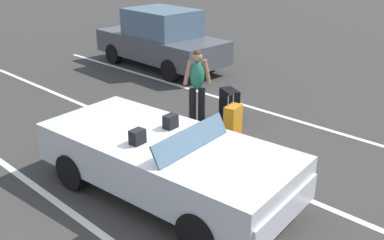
# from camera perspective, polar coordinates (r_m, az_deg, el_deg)

# --- Properties ---
(ground_plane) EXTENTS (80.00, 80.00, 0.00)m
(ground_plane) POSITION_cam_1_polar(r_m,az_deg,el_deg) (6.94, -3.44, -9.57)
(ground_plane) COLOR #383533
(lot_line_near) EXTENTS (18.00, 0.12, 0.01)m
(lot_line_near) POSITION_cam_1_polar(r_m,az_deg,el_deg) (6.26, -12.67, -14.14)
(lot_line_near) COLOR silver
(lot_line_near) RESTS_ON ground_plane
(lot_line_mid) EXTENTS (18.00, 0.12, 0.01)m
(lot_line_mid) POSITION_cam_1_polar(r_m,az_deg,el_deg) (7.80, 3.81, -5.71)
(lot_line_mid) COLOR silver
(lot_line_mid) RESTS_ON ground_plane
(lot_line_far) EXTENTS (18.00, 0.12, 0.01)m
(lot_line_far) POSITION_cam_1_polar(r_m,az_deg,el_deg) (9.85, 13.87, -0.14)
(lot_line_far) COLOR silver
(lot_line_far) RESTS_ON ground_plane
(convertible_car) EXTENTS (4.27, 2.10, 1.24)m
(convertible_car) POSITION_cam_1_polar(r_m,az_deg,el_deg) (6.52, -2.18, -5.80)
(convertible_car) COLOR silver
(convertible_car) RESTS_ON ground_plane
(suitcase_large_black) EXTENTS (0.55, 0.46, 0.74)m
(suitcase_large_black) POSITION_cam_1_polar(r_m,az_deg,el_deg) (9.45, 4.95, 1.88)
(suitcase_large_black) COLOR black
(suitcase_large_black) RESTS_ON ground_plane
(suitcase_medium_bright) EXTENTS (0.31, 0.44, 0.87)m
(suitcase_medium_bright) POSITION_cam_1_polar(r_m,az_deg,el_deg) (8.85, 5.45, 0.02)
(suitcase_medium_bright) COLOR orange
(suitcase_medium_bright) RESTS_ON ground_plane
(duffel_bag) EXTENTS (0.40, 0.66, 0.34)m
(duffel_bag) POSITION_cam_1_polar(r_m,az_deg,el_deg) (8.43, 0.31, -2.19)
(duffel_bag) COLOR #19723F
(duffel_bag) RESTS_ON ground_plane
(traveler_person) EXTENTS (0.42, 0.54, 1.65)m
(traveler_person) POSITION_cam_1_polar(r_m,az_deg,el_deg) (9.07, 0.69, 4.84)
(traveler_person) COLOR black
(traveler_person) RESTS_ON ground_plane
(parked_sedan_near) EXTENTS (4.57, 2.02, 1.82)m
(parked_sedan_near) POSITION_cam_1_polar(r_m,az_deg,el_deg) (13.69, -4.15, 10.66)
(parked_sedan_near) COLOR #4C4C51
(parked_sedan_near) RESTS_ON ground_plane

